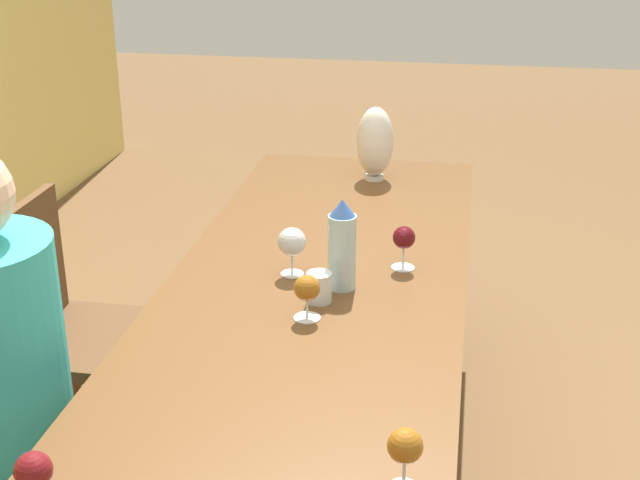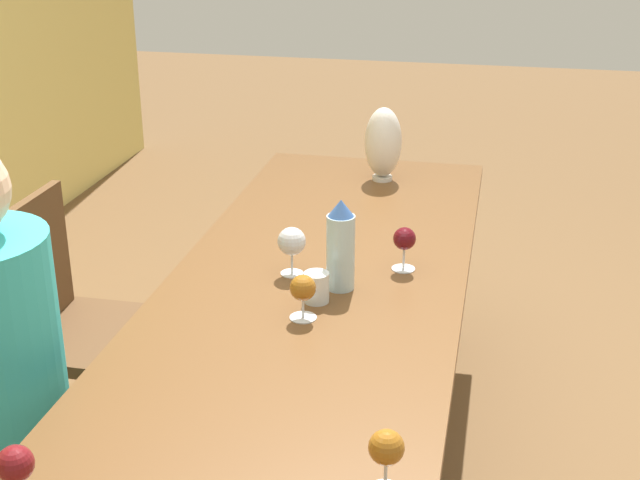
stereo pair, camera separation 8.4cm
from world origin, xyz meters
The scene contains 10 objects.
dining_table centered at (0.00, 0.00, 0.65)m, with size 2.54×0.85×0.72m.
water_bottle centered at (0.03, -0.08, 0.85)m, with size 0.08×0.08×0.26m.
water_tumbler centered at (-0.06, -0.03, 0.76)m, with size 0.07×0.07×0.08m.
vase centered at (1.01, -0.06, 0.87)m, with size 0.14×0.14×0.28m.
wine_glass_0 centered at (-0.17, -0.02, 0.80)m, with size 0.07×0.07×0.12m.
wine_glass_1 centered at (0.10, 0.08, 0.82)m, with size 0.08×0.08×0.14m.
wine_glass_3 centered at (0.20, -0.24, 0.81)m, with size 0.07×0.07×0.13m.
wine_glass_4 centered at (-0.83, -0.33, 0.81)m, with size 0.07×0.07×0.13m.
wine_glass_5 centered at (-1.03, 0.31, 0.83)m, with size 0.07×0.07×0.15m.
chair_far centered at (0.08, 0.76, 0.49)m, with size 0.44×0.44×0.89m.
Camera 1 is at (-2.22, -0.41, 1.80)m, focal length 50.00 mm.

